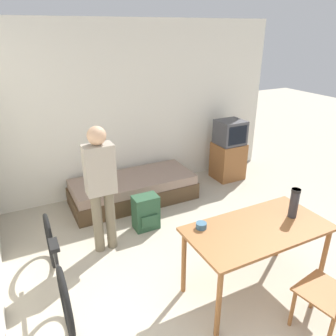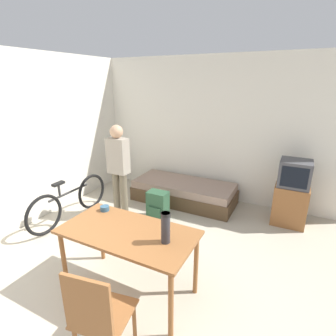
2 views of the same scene
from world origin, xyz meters
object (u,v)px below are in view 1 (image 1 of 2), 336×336
Objects in this scene: bicycle at (57,267)px; backpack at (146,212)px; person_standing at (101,182)px; thermos_flask at (294,202)px; mate_bowl at (201,226)px; daybed at (133,189)px; tv at (229,151)px; dining_table at (257,235)px.

backpack is (1.29, 0.70, -0.09)m from bicycle.
person_standing reaches higher than bicycle.
person_standing is 0.94m from backpack.
thermos_flask is 0.99m from mate_bowl.
daybed is 6.18× the size of thermos_flask.
daybed is at bearing -178.62° from tv.
bicycle is at bearing -154.76° from tv.
tv is 0.66× the size of bicycle.
thermos_flask reaches higher than dining_table.
bicycle is at bearing 158.87° from thermos_flask.
mate_bowl is (0.65, -1.14, -0.12)m from person_standing.
thermos_flask is at bearing 0.13° from dining_table.
person_standing is at bearing -163.46° from backpack.
dining_table is 4.53× the size of thermos_flask.
mate_bowl is at bearing -60.23° from person_standing.
daybed is 1.23× the size of person_standing.
bicycle is 1.53m from mate_bowl.
person_standing is at bearing -127.52° from daybed.
bicycle is 1.04× the size of person_standing.
tv is 2.22× the size of backpack.
daybed is 1.89m from tv.
bicycle is (-1.42, -1.50, 0.13)m from daybed.
daybed is at bearing 109.45° from thermos_flask.
person_standing is at bearing 37.89° from bicycle.
backpack is (-0.53, 1.57, -0.44)m from dining_table.
daybed is 2.22m from mate_bowl.
thermos_flask is at bearing -14.38° from mate_bowl.
daybed is 2.45m from dining_table.
bicycle is at bearing -133.34° from daybed.
mate_bowl is 1.44m from backpack.
tv reaches higher than mate_bowl.
backpack is at bearing -156.96° from tv.
person_standing is 2.11m from thermos_flask.
bicycle is 2.49m from thermos_flask.
mate_bowl is at bearing -25.67° from bicycle.
person_standing reaches higher than tv.
daybed is 1.36× the size of dining_table.
bicycle reaches higher than backpack.
daybed is 1.44m from person_standing.
tv reaches higher than backpack.
mate_bowl is (-0.11, -2.13, 0.60)m from daybed.
thermos_flask reaches higher than mate_bowl.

